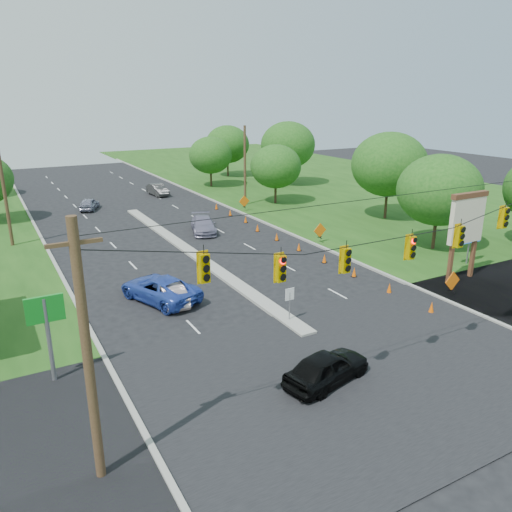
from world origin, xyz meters
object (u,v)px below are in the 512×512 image
pylon_sign (467,223)px  white_sedan (170,293)px  blue_pickup (160,288)px  black_sedan (327,367)px

pylon_sign → white_sedan: 20.32m
white_sedan → blue_pickup: size_ratio=0.69×
pylon_sign → white_sedan: pylon_sign is taller
white_sedan → blue_pickup: 0.88m
black_sedan → blue_pickup: bearing=1.9°
black_sedan → white_sedan: size_ratio=1.12×
white_sedan → blue_pickup: bearing=-57.8°
black_sedan → pylon_sign: bearing=-82.4°
white_sedan → blue_pickup: (-0.41, 0.77, 0.14)m
pylon_sign → blue_pickup: pylon_sign is taller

